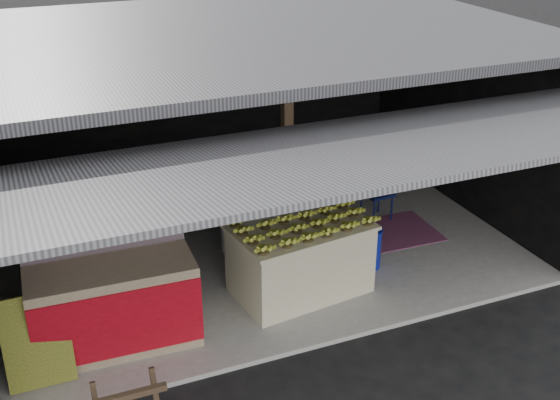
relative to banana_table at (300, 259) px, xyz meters
name	(u,v)px	position (x,y,z in m)	size (l,w,h in m)	color
ground	(329,346)	(-0.13, -1.07, -0.51)	(80.00, 80.00, 0.00)	black
concrete_slab	(250,243)	(-0.13, 1.43, -0.48)	(7.00, 5.00, 0.06)	gray
shophouse	(239,95)	(-0.12, 1.74, 1.59)	(7.40, 7.29, 3.02)	black
banana_table	(300,259)	(0.00, 0.00, 0.00)	(1.75, 1.21, 0.90)	beige
banana_pile	(301,219)	(0.00, 0.00, 0.54)	(1.51, 0.91, 0.18)	gold
white_crate	(265,217)	(-0.05, 1.02, 0.11)	(1.06, 0.76, 1.12)	white
neighbor_stall	(113,301)	(-2.28, -0.19, 0.08)	(1.78, 0.85, 1.80)	#998466
green_signboard	(37,341)	(-3.11, -0.54, 0.04)	(0.66, 0.04, 0.99)	black
water_barrel	(367,249)	(1.05, 0.20, -0.20)	(0.35, 0.35, 0.52)	#0D1B96
plastic_chair	(374,186)	(1.85, 1.45, 0.04)	(0.44, 0.44, 0.85)	#0B113E
magenta_rug	(384,233)	(1.73, 0.90, -0.45)	(1.50, 1.00, 0.01)	#671651
picture_frames	(185,71)	(-0.29, 3.82, 1.42)	(1.62, 0.04, 0.46)	black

